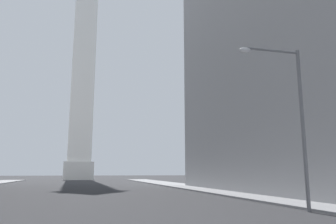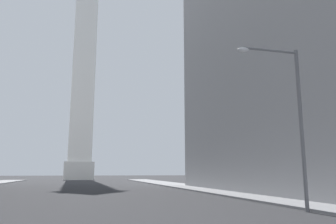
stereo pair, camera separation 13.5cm
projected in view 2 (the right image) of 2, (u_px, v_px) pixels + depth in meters
name	position (u px, v px, depth m)	size (l,w,h in m)	color
sidewalk_right	(217.00, 191.00, 34.04)	(5.00, 106.48, 0.15)	gray
obelisk	(84.00, 68.00, 89.99)	(7.44, 7.44, 62.37)	silver
street_lamp	(290.00, 108.00, 17.12)	(3.57, 0.36, 8.50)	slate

